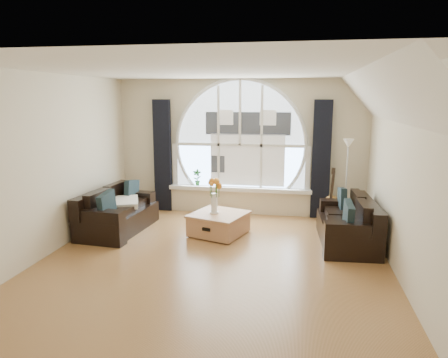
{
  "coord_description": "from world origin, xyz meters",
  "views": [
    {
      "loc": [
        1.18,
        -5.63,
        2.34
      ],
      "look_at": [
        0.0,
        0.9,
        1.05
      ],
      "focal_mm": 33.77,
      "sensor_mm": 36.0,
      "label": 1
    }
  ],
  "objects_px": {
    "floor_lamp": "(346,182)",
    "guitar": "(332,194)",
    "coffee_chest": "(219,223)",
    "sofa_left": "(118,209)",
    "sofa_right": "(348,220)",
    "potted_plant": "(197,177)",
    "vase_flowers": "(214,191)"
  },
  "relations": [
    {
      "from": "sofa_left",
      "to": "coffee_chest",
      "type": "relative_size",
      "value": 1.92
    },
    {
      "from": "guitar",
      "to": "vase_flowers",
      "type": "bearing_deg",
      "value": -129.27
    },
    {
      "from": "floor_lamp",
      "to": "guitar",
      "type": "relative_size",
      "value": 1.51
    },
    {
      "from": "sofa_left",
      "to": "guitar",
      "type": "height_order",
      "value": "guitar"
    },
    {
      "from": "sofa_right",
      "to": "guitar",
      "type": "relative_size",
      "value": 1.53
    },
    {
      "from": "coffee_chest",
      "to": "potted_plant",
      "type": "xyz_separation_m",
      "value": [
        -0.73,
        1.42,
        0.51
      ]
    },
    {
      "from": "guitar",
      "to": "potted_plant",
      "type": "distance_m",
      "value": 2.71
    },
    {
      "from": "vase_flowers",
      "to": "potted_plant",
      "type": "relative_size",
      "value": 2.09
    },
    {
      "from": "sofa_right",
      "to": "floor_lamp",
      "type": "xyz_separation_m",
      "value": [
        0.07,
        1.12,
        0.4
      ]
    },
    {
      "from": "sofa_right",
      "to": "coffee_chest",
      "type": "bearing_deg",
      "value": 174.37
    },
    {
      "from": "coffee_chest",
      "to": "potted_plant",
      "type": "relative_size",
      "value": 2.56
    },
    {
      "from": "guitar",
      "to": "potted_plant",
      "type": "xyz_separation_m",
      "value": [
        -2.69,
        0.27,
        0.19
      ]
    },
    {
      "from": "sofa_left",
      "to": "potted_plant",
      "type": "height_order",
      "value": "potted_plant"
    },
    {
      "from": "floor_lamp",
      "to": "guitar",
      "type": "xyz_separation_m",
      "value": [
        -0.24,
        0.11,
        -0.27
      ]
    },
    {
      "from": "vase_flowers",
      "to": "coffee_chest",
      "type": "bearing_deg",
      "value": 0.37
    },
    {
      "from": "sofa_left",
      "to": "sofa_right",
      "type": "bearing_deg",
      "value": 5.27
    },
    {
      "from": "floor_lamp",
      "to": "sofa_left",
      "type": "bearing_deg",
      "value": -164.16
    },
    {
      "from": "guitar",
      "to": "potted_plant",
      "type": "height_order",
      "value": "guitar"
    },
    {
      "from": "floor_lamp",
      "to": "guitar",
      "type": "bearing_deg",
      "value": 154.4
    },
    {
      "from": "sofa_right",
      "to": "guitar",
      "type": "bearing_deg",
      "value": 94.49
    },
    {
      "from": "floor_lamp",
      "to": "potted_plant",
      "type": "relative_size",
      "value": 4.77
    },
    {
      "from": "coffee_chest",
      "to": "floor_lamp",
      "type": "bearing_deg",
      "value": 43.68
    },
    {
      "from": "guitar",
      "to": "coffee_chest",
      "type": "bearing_deg",
      "value": -128.31
    },
    {
      "from": "coffee_chest",
      "to": "floor_lamp",
      "type": "relative_size",
      "value": 0.54
    },
    {
      "from": "floor_lamp",
      "to": "vase_flowers",
      "type": "bearing_deg",
      "value": -155.58
    },
    {
      "from": "guitar",
      "to": "floor_lamp",
      "type": "bearing_deg",
      "value": -4.27
    },
    {
      "from": "vase_flowers",
      "to": "floor_lamp",
      "type": "bearing_deg",
      "value": 24.42
    },
    {
      "from": "sofa_left",
      "to": "sofa_right",
      "type": "relative_size",
      "value": 1.01
    },
    {
      "from": "floor_lamp",
      "to": "potted_plant",
      "type": "distance_m",
      "value": 2.96
    },
    {
      "from": "coffee_chest",
      "to": "guitar",
      "type": "distance_m",
      "value": 2.3
    },
    {
      "from": "sofa_right",
      "to": "coffee_chest",
      "type": "height_order",
      "value": "sofa_right"
    },
    {
      "from": "sofa_left",
      "to": "sofa_right",
      "type": "distance_m",
      "value": 3.93
    }
  ]
}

